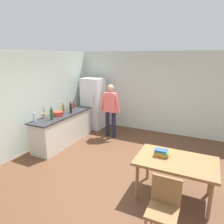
% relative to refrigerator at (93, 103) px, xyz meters
% --- Properties ---
extents(ground_plane, '(14.00, 14.00, 0.00)m').
position_rel_refrigerator_xyz_m(ground_plane, '(1.90, -2.40, -0.90)').
color(ground_plane, brown).
extents(wall_back, '(6.40, 0.12, 2.70)m').
position_rel_refrigerator_xyz_m(wall_back, '(1.90, 0.60, 0.45)').
color(wall_back, silver).
rests_on(wall_back, ground_plane).
extents(wall_left, '(0.12, 5.60, 2.70)m').
position_rel_refrigerator_xyz_m(wall_left, '(-0.70, -2.20, 0.45)').
color(wall_left, silver).
rests_on(wall_left, ground_plane).
extents(kitchen_counter, '(0.64, 2.20, 0.90)m').
position_rel_refrigerator_xyz_m(kitchen_counter, '(-0.10, -1.60, -0.45)').
color(kitchen_counter, beige).
rests_on(kitchen_counter, ground_plane).
extents(refrigerator, '(0.70, 0.67, 1.80)m').
position_rel_refrigerator_xyz_m(refrigerator, '(0.00, 0.00, 0.00)').
color(refrigerator, white).
rests_on(refrigerator, ground_plane).
extents(person, '(0.70, 0.22, 1.70)m').
position_rel_refrigerator_xyz_m(person, '(0.95, -0.55, 0.08)').
color(person, '#1E1E2D').
rests_on(person, ground_plane).
extents(dining_table, '(1.40, 0.90, 0.75)m').
position_rel_refrigerator_xyz_m(dining_table, '(3.30, -2.70, -0.23)').
color(dining_table, olive).
rests_on(dining_table, ground_plane).
extents(chair, '(0.42, 0.42, 0.91)m').
position_rel_refrigerator_xyz_m(chair, '(3.30, -3.67, -0.37)').
color(chair, olive).
rests_on(chair, ground_plane).
extents(cooking_pot, '(0.40, 0.28, 0.12)m').
position_rel_refrigerator_xyz_m(cooking_pot, '(-0.12, -1.77, 0.06)').
color(cooking_pot, red).
rests_on(cooking_pot, kitchen_counter).
extents(utensil_jar, '(0.11, 0.11, 0.32)m').
position_rel_refrigerator_xyz_m(utensil_jar, '(-0.30, -2.14, 0.08)').
color(utensil_jar, tan).
rests_on(utensil_jar, kitchen_counter).
extents(bottle_water_clear, '(0.07, 0.07, 0.30)m').
position_rel_refrigerator_xyz_m(bottle_water_clear, '(-0.30, -2.47, 0.13)').
color(bottle_water_clear, silver).
rests_on(bottle_water_clear, kitchen_counter).
extents(bottle_wine_dark, '(0.08, 0.08, 0.34)m').
position_rel_refrigerator_xyz_m(bottle_wine_dark, '(0.03, -1.38, 0.15)').
color(bottle_wine_dark, black).
rests_on(bottle_wine_dark, kitchen_counter).
extents(bottle_sauce_red, '(0.06, 0.06, 0.24)m').
position_rel_refrigerator_xyz_m(bottle_sauce_red, '(-0.25, -0.85, 0.10)').
color(bottle_sauce_red, '#B22319').
rests_on(bottle_sauce_red, kitchen_counter).
extents(bottle_oil_amber, '(0.06, 0.06, 0.28)m').
position_rel_refrigerator_xyz_m(bottle_oil_amber, '(-0.23, -1.39, 0.12)').
color(bottle_oil_amber, '#996619').
rests_on(bottle_oil_amber, kitchen_counter).
extents(bottle_wine_green, '(0.08, 0.08, 0.34)m').
position_rel_refrigerator_xyz_m(bottle_wine_green, '(-0.02, -2.14, 0.15)').
color(bottle_wine_green, '#1E5123').
rests_on(bottle_wine_green, kitchen_counter).
extents(bottle_vinegar_tall, '(0.06, 0.06, 0.32)m').
position_rel_refrigerator_xyz_m(bottle_vinegar_tall, '(-0.30, -0.71, 0.14)').
color(bottle_vinegar_tall, gray).
rests_on(bottle_vinegar_tall, kitchen_counter).
extents(book_stack, '(0.27, 0.20, 0.13)m').
position_rel_refrigerator_xyz_m(book_stack, '(3.02, -2.65, -0.09)').
color(book_stack, orange).
rests_on(book_stack, dining_table).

